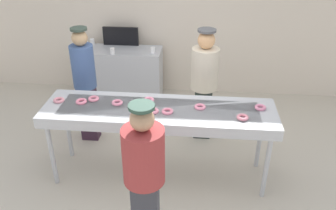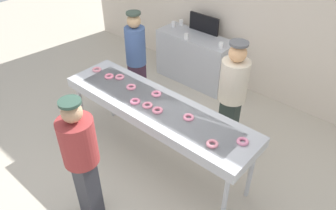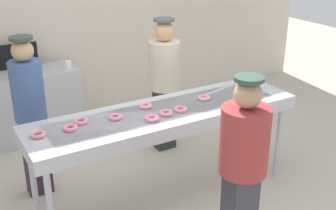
# 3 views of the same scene
# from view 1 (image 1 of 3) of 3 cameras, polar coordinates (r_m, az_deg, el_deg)

# --- Properties ---
(ground_plane) EXTENTS (16.00, 16.00, 0.00)m
(ground_plane) POSITION_cam_1_polar(r_m,az_deg,el_deg) (4.62, -1.34, -10.95)
(ground_plane) COLOR beige
(back_wall) EXTENTS (8.00, 0.12, 3.23)m
(back_wall) POSITION_cam_1_polar(r_m,az_deg,el_deg) (6.17, 1.23, 16.30)
(back_wall) COLOR beige
(back_wall) RESTS_ON ground
(fryer_conveyor) EXTENTS (2.69, 0.72, 0.96)m
(fryer_conveyor) POSITION_cam_1_polar(r_m,az_deg,el_deg) (4.11, -1.48, -1.38)
(fryer_conveyor) COLOR #B7BABF
(fryer_conveyor) RESTS_ON ground
(strawberry_donut_0) EXTENTS (0.14, 0.14, 0.04)m
(strawberry_donut_0) POSITION_cam_1_polar(r_m,az_deg,el_deg) (4.30, -13.76, 0.57)
(strawberry_donut_0) COLOR pink
(strawberry_donut_0) RESTS_ON fryer_conveyor
(strawberry_donut_1) EXTENTS (0.17, 0.17, 0.04)m
(strawberry_donut_1) POSITION_cam_1_polar(r_m,az_deg,el_deg) (4.19, -8.17, 0.40)
(strawberry_donut_1) COLOR pink
(strawberry_donut_1) RESTS_ON fryer_conveyor
(strawberry_donut_2) EXTENTS (0.18, 0.18, 0.04)m
(strawberry_donut_2) POSITION_cam_1_polar(r_m,az_deg,el_deg) (3.97, -0.09, -1.01)
(strawberry_donut_2) COLOR pink
(strawberry_donut_2) RESTS_ON fryer_conveyor
(strawberry_donut_3) EXTENTS (0.17, 0.17, 0.04)m
(strawberry_donut_3) POSITION_cam_1_polar(r_m,az_deg,el_deg) (4.19, 14.62, -0.37)
(strawberry_donut_3) COLOR pink
(strawberry_donut_3) RESTS_ON fryer_conveyor
(strawberry_donut_4) EXTENTS (0.18, 0.18, 0.04)m
(strawberry_donut_4) POSITION_cam_1_polar(r_m,az_deg,el_deg) (4.33, -11.87, 1.02)
(strawberry_donut_4) COLOR pink
(strawberry_donut_4) RESTS_ON fryer_conveyor
(strawberry_donut_5) EXTENTS (0.15, 0.15, 0.04)m
(strawberry_donut_5) POSITION_cam_1_polar(r_m,az_deg,el_deg) (4.08, 5.17, -0.28)
(strawberry_donut_5) COLOR pink
(strawberry_donut_5) RESTS_ON fryer_conveyor
(strawberry_donut_6) EXTENTS (0.18, 0.18, 0.04)m
(strawberry_donut_6) POSITION_cam_1_polar(r_m,az_deg,el_deg) (4.22, -3.12, 0.83)
(strawberry_donut_6) COLOR pink
(strawberry_donut_6) RESTS_ON fryer_conveyor
(strawberry_donut_7) EXTENTS (0.17, 0.17, 0.04)m
(strawberry_donut_7) POSITION_cam_1_polar(r_m,az_deg,el_deg) (3.98, -2.41, -0.93)
(strawberry_donut_7) COLOR pink
(strawberry_donut_7) RESTS_ON fryer_conveyor
(strawberry_donut_8) EXTENTS (0.14, 0.14, 0.04)m
(strawberry_donut_8) POSITION_cam_1_polar(r_m,az_deg,el_deg) (4.40, -17.13, 0.76)
(strawberry_donut_8) COLOR pink
(strawberry_donut_8) RESTS_ON fryer_conveyor
(strawberry_donut_9) EXTENTS (0.14, 0.14, 0.04)m
(strawberry_donut_9) POSITION_cam_1_polar(r_m,az_deg,el_deg) (3.94, 11.90, -1.93)
(strawberry_donut_9) COLOR pink
(strawberry_donut_9) RESTS_ON fryer_conveyor
(strawberry_donut_10) EXTENTS (0.17, 0.17, 0.04)m
(strawberry_donut_10) POSITION_cam_1_polar(r_m,az_deg,el_deg) (3.97, -4.94, -1.11)
(strawberry_donut_10) COLOR pink
(strawberry_donut_10) RESTS_ON fryer_conveyor
(worker_baker) EXTENTS (0.31, 0.31, 1.66)m
(worker_baker) POSITION_cam_1_polar(r_m,az_deg,el_deg) (4.97, -13.20, 3.79)
(worker_baker) COLOR #372032
(worker_baker) RESTS_ON ground
(worker_assistant) EXTENTS (0.37, 0.37, 1.62)m
(worker_assistant) POSITION_cam_1_polar(r_m,az_deg,el_deg) (4.89, 5.86, 4.33)
(worker_assistant) COLOR #27332E
(worker_assistant) RESTS_ON ground
(customer_waiting) EXTENTS (0.37, 0.37, 1.63)m
(customer_waiting) POSITION_cam_1_polar(r_m,az_deg,el_deg) (3.15, -3.84, -10.97)
(customer_waiting) COLOR #33343B
(customer_waiting) RESTS_ON ground
(prep_counter) EXTENTS (1.43, 0.55, 0.90)m
(prep_counter) POSITION_cam_1_polar(r_m,az_deg,el_deg) (6.24, -7.67, 4.94)
(prep_counter) COLOR #B7BABF
(prep_counter) RESTS_ON ground
(paper_cup_0) EXTENTS (0.07, 0.07, 0.10)m
(paper_cup_0) POSITION_cam_1_polar(r_m,az_deg,el_deg) (6.38, -12.07, 9.92)
(paper_cup_0) COLOR white
(paper_cup_0) RESTS_ON prep_counter
(paper_cup_1) EXTENTS (0.07, 0.07, 0.10)m
(paper_cup_1) POSITION_cam_1_polar(r_m,az_deg,el_deg) (6.26, -13.00, 9.46)
(paper_cup_1) COLOR white
(paper_cup_1) RESTS_ON prep_counter
(paper_cup_2) EXTENTS (0.07, 0.07, 0.10)m
(paper_cup_2) POSITION_cam_1_polar(r_m,az_deg,el_deg) (5.88, -8.92, 8.58)
(paper_cup_2) COLOR white
(paper_cup_2) RESTS_ON prep_counter
(paper_cup_3) EXTENTS (0.07, 0.07, 0.10)m
(paper_cup_3) POSITION_cam_1_polar(r_m,az_deg,el_deg) (5.85, -2.45, 8.81)
(paper_cup_3) COLOR white
(paper_cup_3) RESTS_ON prep_counter
(menu_display) EXTENTS (0.61, 0.04, 0.32)m
(menu_display) POSITION_cam_1_polar(r_m,az_deg,el_deg) (6.23, -7.60, 10.91)
(menu_display) COLOR black
(menu_display) RESTS_ON prep_counter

